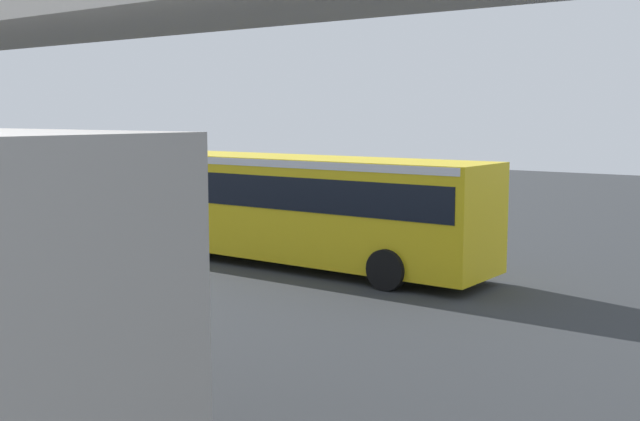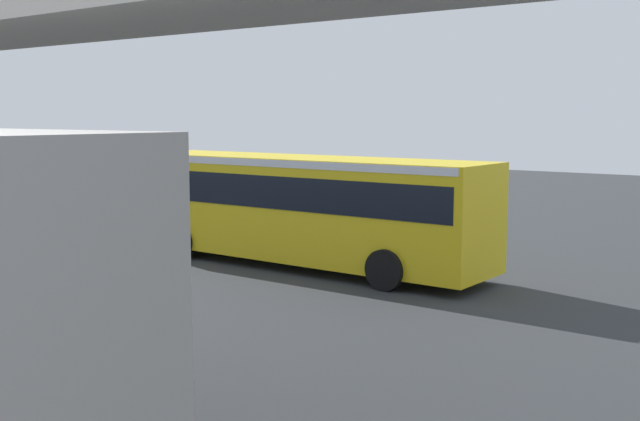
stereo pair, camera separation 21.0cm
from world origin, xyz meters
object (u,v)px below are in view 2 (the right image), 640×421
at_px(city_bus, 301,201).
at_px(pedestrian, 251,208).
at_px(bicycle_black, 84,232).
at_px(bicycle_green, 52,238).

height_order(city_bus, pedestrian, city_bus).
bearing_deg(city_bus, bicycle_black, 8.90).
xyz_separation_m(city_bus, bicycle_green, (8.08, 2.77, -1.51)).
bearing_deg(pedestrian, city_bus, 143.97).
distance_m(bicycle_green, bicycle_black, 1.49).
height_order(city_bus, bicycle_black, city_bus).
relative_size(bicycle_green, bicycle_black, 1.00).
relative_size(city_bus, pedestrian, 6.44).
xyz_separation_m(bicycle_green, pedestrian, (-2.45, -6.86, 0.51)).
bearing_deg(bicycle_black, bicycle_green, 101.95).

